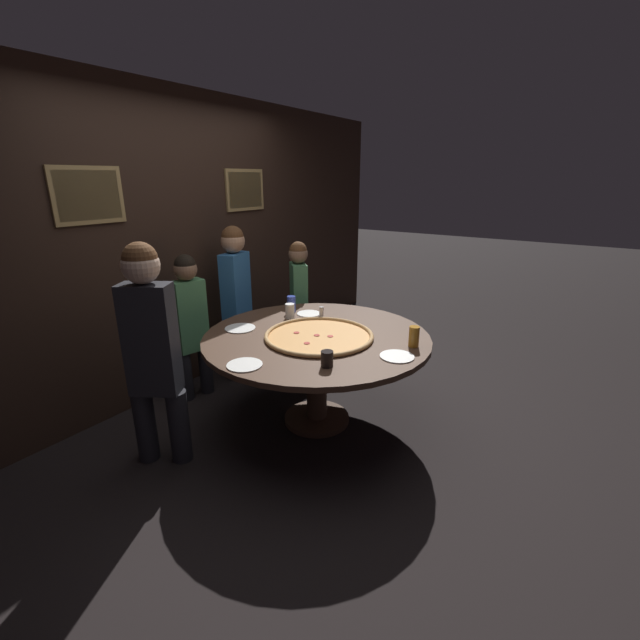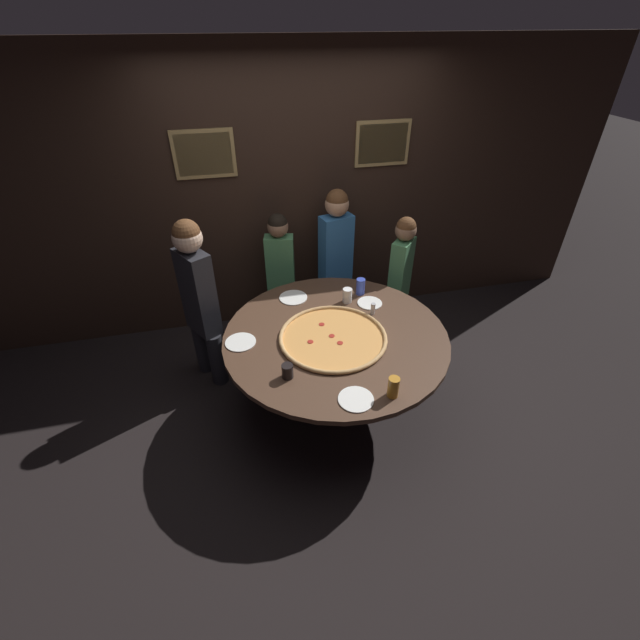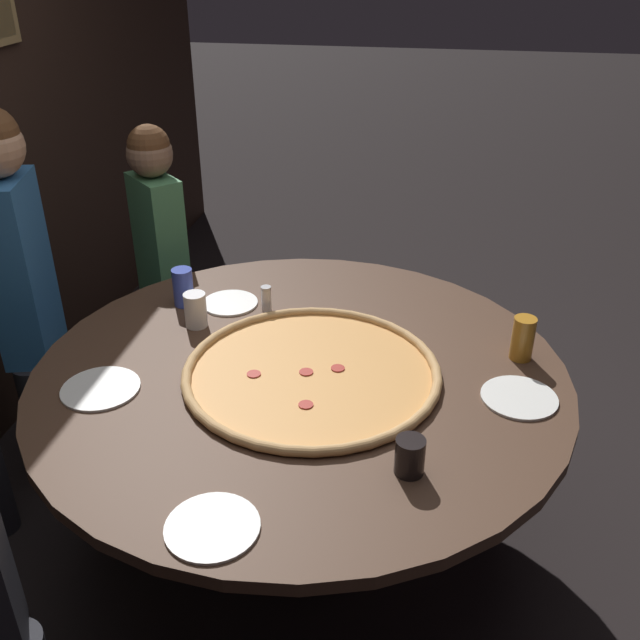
% 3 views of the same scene
% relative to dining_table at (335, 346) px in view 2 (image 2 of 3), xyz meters
% --- Properties ---
extents(ground_plane, '(24.00, 24.00, 0.00)m').
position_rel_dining_table_xyz_m(ground_plane, '(0.00, 0.00, -0.62)').
color(ground_plane, black).
extents(back_wall, '(6.40, 0.08, 2.60)m').
position_rel_dining_table_xyz_m(back_wall, '(0.00, 1.45, 0.68)').
color(back_wall, black).
rests_on(back_wall, ground_plane).
extents(dining_table, '(1.71, 1.71, 0.74)m').
position_rel_dining_table_xyz_m(dining_table, '(0.00, 0.00, 0.00)').
color(dining_table, '#4C3323').
rests_on(dining_table, ground_plane).
extents(giant_pizza, '(0.82, 0.82, 0.03)m').
position_rel_dining_table_xyz_m(giant_pizza, '(-0.03, -0.04, 0.13)').
color(giant_pizza, '#E0994C').
rests_on(giant_pizza, dining_table).
extents(drink_cup_near_right, '(0.08, 0.08, 0.10)m').
position_rel_dining_table_xyz_m(drink_cup_near_right, '(-0.43, -0.38, 0.17)').
color(drink_cup_near_right, black).
rests_on(drink_cup_near_right, dining_table).
extents(drink_cup_by_shaker, '(0.07, 0.07, 0.15)m').
position_rel_dining_table_xyz_m(drink_cup_by_shaker, '(0.19, -0.70, 0.19)').
color(drink_cup_by_shaker, '#BC7A23').
rests_on(drink_cup_by_shaker, dining_table).
extents(drink_cup_far_right, '(0.08, 0.08, 0.14)m').
position_rel_dining_table_xyz_m(drink_cup_far_right, '(0.36, 0.51, 0.19)').
color(drink_cup_far_right, '#384CB7').
rests_on(drink_cup_far_right, dining_table).
extents(drink_cup_front_edge, '(0.08, 0.08, 0.12)m').
position_rel_dining_table_xyz_m(drink_cup_front_edge, '(0.21, 0.41, 0.18)').
color(drink_cup_front_edge, white).
rests_on(drink_cup_front_edge, dining_table).
extents(white_plate_near_front, '(0.21, 0.21, 0.01)m').
position_rel_dining_table_xyz_m(white_plate_near_front, '(0.39, 0.35, 0.12)').
color(white_plate_near_front, white).
rests_on(white_plate_near_front, dining_table).
extents(white_plate_far_back, '(0.23, 0.23, 0.01)m').
position_rel_dining_table_xyz_m(white_plate_far_back, '(-0.71, 0.07, 0.12)').
color(white_plate_far_back, white).
rests_on(white_plate_far_back, dining_table).
extents(white_plate_beside_cup, '(0.23, 0.23, 0.01)m').
position_rel_dining_table_xyz_m(white_plate_beside_cup, '(-0.05, -0.68, 0.12)').
color(white_plate_beside_cup, white).
rests_on(white_plate_beside_cup, dining_table).
extents(white_plate_left_side, '(0.24, 0.24, 0.01)m').
position_rel_dining_table_xyz_m(white_plate_left_side, '(-0.22, 0.58, 0.12)').
color(white_plate_left_side, white).
rests_on(white_plate_left_side, dining_table).
extents(condiment_shaker, '(0.04, 0.04, 0.10)m').
position_rel_dining_table_xyz_m(condiment_shaker, '(0.36, 0.20, 0.17)').
color(condiment_shaker, silver).
rests_on(condiment_shaker, dining_table).
extents(diner_far_right, '(0.38, 0.23, 1.46)m').
position_rel_dining_table_xyz_m(diner_far_right, '(0.30, 1.12, 0.21)').
color(diner_far_right, '#232328').
rests_on(diner_far_right, ground_plane).
extents(diner_centre_back, '(0.30, 0.31, 1.28)m').
position_rel_dining_table_xyz_m(diner_centre_back, '(0.85, 0.80, 0.10)').
color(diner_centre_back, '#232328').
rests_on(diner_centre_back, ground_plane).
extents(diner_side_left, '(0.31, 0.39, 1.51)m').
position_rel_dining_table_xyz_m(diner_side_left, '(-0.99, 0.60, 0.24)').
color(diner_side_left, '#232328').
rests_on(diner_side_left, ground_plane).
extents(diner_side_right, '(0.33, 0.19, 1.28)m').
position_rel_dining_table_xyz_m(diner_side_right, '(-0.25, 1.14, 0.10)').
color(diner_side_right, '#232328').
rests_on(diner_side_right, ground_plane).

